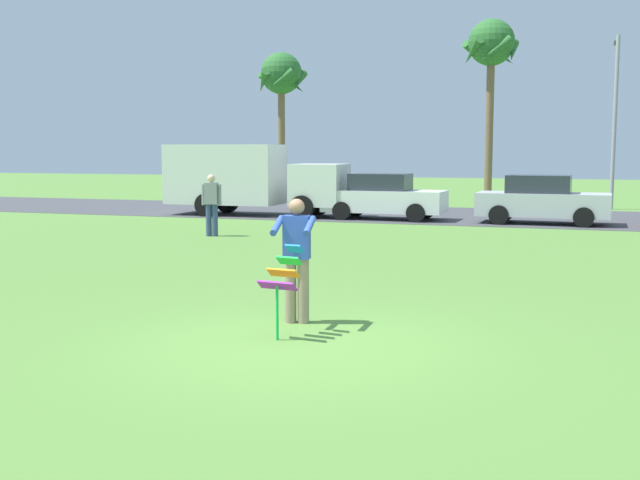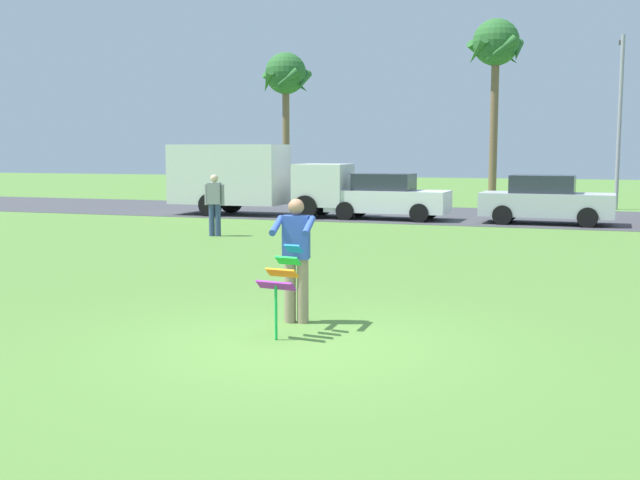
{
  "view_description": "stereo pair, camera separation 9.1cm",
  "coord_description": "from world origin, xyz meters",
  "views": [
    {
      "loc": [
        3.22,
        -8.69,
        2.38
      ],
      "look_at": [
        -0.43,
        2.08,
        1.05
      ],
      "focal_mm": 42.86,
      "sensor_mm": 36.0,
      "label": 1
    },
    {
      "loc": [
        3.3,
        -8.66,
        2.38
      ],
      "look_at": [
        -0.43,
        2.08,
        1.05
      ],
      "focal_mm": 42.86,
      "sensor_mm": 36.0,
      "label": 2
    }
  ],
  "objects": [
    {
      "name": "palm_tree_right_near",
      "position": [
        -0.74,
        27.27,
        6.92
      ],
      "size": [
        2.58,
        2.71,
        8.32
      ],
      "color": "brown",
      "rests_on": "ground"
    },
    {
      "name": "person_walker_near",
      "position": [
        -6.49,
        10.54,
        0.93
      ],
      "size": [
        0.56,
        0.28,
        1.73
      ],
      "color": "#384772",
      "rests_on": "ground"
    },
    {
      "name": "palm_tree_left_near",
      "position": [
        -11.29,
        28.07,
        6.03
      ],
      "size": [
        2.58,
        2.71,
        7.36
      ],
      "color": "brown",
      "rests_on": "ground"
    },
    {
      "name": "streetlight_pole",
      "position": [
        4.53,
        24.88,
        4.0
      ],
      "size": [
        0.24,
        1.65,
        7.0
      ],
      "color": "#9E9EA3",
      "rests_on": "ground"
    },
    {
      "name": "ground_plane",
      "position": [
        0.0,
        0.0,
        0.0
      ],
      "size": [
        120.0,
        120.0,
        0.0
      ],
      "primitive_type": "plane",
      "color": "#568438"
    },
    {
      "name": "parked_car_silver",
      "position": [
        2.12,
        17.26,
        0.77
      ],
      "size": [
        4.25,
        1.94,
        1.6
      ],
      "color": "silver",
      "rests_on": "ground"
    },
    {
      "name": "parked_truck_white_box",
      "position": [
        -8.46,
        17.26,
        1.41
      ],
      "size": [
        6.73,
        2.2,
        2.62
      ],
      "color": "silver",
      "rests_on": "ground"
    },
    {
      "name": "kite_held",
      "position": [
        -0.3,
        0.24,
        0.79
      ],
      "size": [
        0.52,
        0.67,
        1.17
      ],
      "color": "blue",
      "rests_on": "ground"
    },
    {
      "name": "road_strip",
      "position": [
        0.0,
        19.66,
        0.01
      ],
      "size": [
        120.0,
        8.0,
        0.01
      ],
      "primitive_type": "cube",
      "color": "#424247",
      "rests_on": "ground"
    },
    {
      "name": "person_kite_flyer",
      "position": [
        -0.42,
        1.06,
        0.95
      ],
      "size": [
        0.62,
        0.72,
        1.73
      ],
      "color": "gray",
      "rests_on": "ground"
    },
    {
      "name": "parked_car_white",
      "position": [
        -3.21,
        17.26,
        0.77
      ],
      "size": [
        4.23,
        1.9,
        1.6
      ],
      "color": "white",
      "rests_on": "ground"
    }
  ]
}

